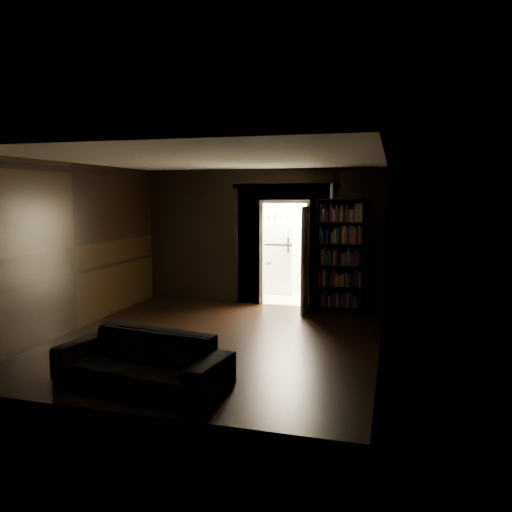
# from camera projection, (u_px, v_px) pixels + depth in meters

# --- Properties ---
(ground) EXTENTS (5.50, 5.50, 0.00)m
(ground) POSITION_uv_depth(u_px,v_px,m) (216.00, 340.00, 7.85)
(ground) COLOR black
(ground) RESTS_ON ground
(room_walls) EXTENTS (5.02, 5.61, 2.84)m
(room_walls) POSITION_uv_depth(u_px,v_px,m) (236.00, 229.00, 8.67)
(room_walls) COLOR black
(room_walls) RESTS_ON ground
(kitchen_alcove) EXTENTS (2.20, 1.80, 2.60)m
(kitchen_alcove) POSITION_uv_depth(u_px,v_px,m) (295.00, 242.00, 11.27)
(kitchen_alcove) COLOR beige
(kitchen_alcove) RESTS_ON ground
(sofa) EXTENTS (2.24, 1.24, 0.82)m
(sofa) POSITION_uv_depth(u_px,v_px,m) (142.00, 351.00, 5.97)
(sofa) COLOR black
(sofa) RESTS_ON ground
(bookshelf) EXTENTS (0.96, 0.60, 2.20)m
(bookshelf) POSITION_uv_depth(u_px,v_px,m) (340.00, 255.00, 9.76)
(bookshelf) COLOR black
(bookshelf) RESTS_ON ground
(refrigerator) EXTENTS (0.76, 0.71, 1.65)m
(refrigerator) POSITION_uv_depth(u_px,v_px,m) (280.00, 257.00, 11.66)
(refrigerator) COLOR white
(refrigerator) RESTS_ON ground
(door) EXTENTS (0.10, 0.85, 2.05)m
(door) POSITION_uv_depth(u_px,v_px,m) (304.00, 260.00, 9.67)
(door) COLOR silver
(door) RESTS_ON ground
(figurine) EXTENTS (0.14, 0.14, 0.32)m
(figurine) POSITION_uv_depth(u_px,v_px,m) (332.00, 190.00, 9.59)
(figurine) COLOR silver
(figurine) RESTS_ON bookshelf
(bottles) EXTENTS (0.61, 0.17, 0.25)m
(bottles) POSITION_uv_depth(u_px,v_px,m) (278.00, 217.00, 11.53)
(bottles) COLOR black
(bottles) RESTS_ON refrigerator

